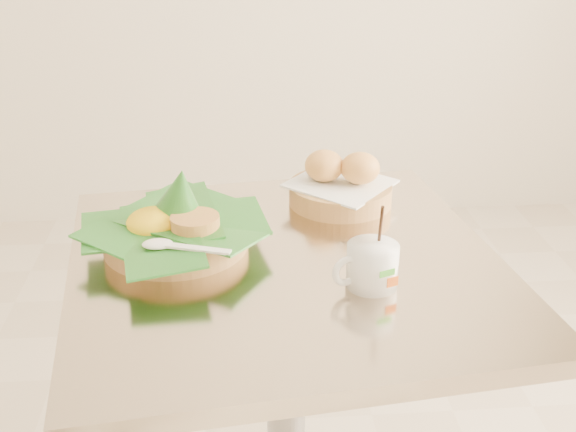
{
  "coord_description": "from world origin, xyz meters",
  "views": [
    {
      "loc": [
        0.1,
        -1.09,
        1.31
      ],
      "look_at": [
        0.18,
        -0.02,
        0.82
      ],
      "focal_mm": 45.0,
      "sensor_mm": 36.0,
      "label": 1
    }
  ],
  "objects": [
    {
      "name": "bread_basket",
      "position": [
        0.3,
        0.19,
        0.79
      ],
      "size": [
        0.24,
        0.24,
        0.1
      ],
      "rotation": [
        0.0,
        0.0,
        0.09
      ],
      "color": "tan",
      "rests_on": "cafe_table"
    },
    {
      "name": "cafe_table",
      "position": [
        0.18,
        -0.04,
        0.53
      ],
      "size": [
        0.78,
        0.78,
        0.75
      ],
      "rotation": [
        0.0,
        0.0,
        0.12
      ],
      "color": "gray",
      "rests_on": "floor"
    },
    {
      "name": "rice_basket",
      "position": [
        -0.0,
        0.02,
        0.79
      ],
      "size": [
        0.31,
        0.31,
        0.15
      ],
      "rotation": [
        0.0,
        0.0,
        -0.01
      ],
      "color": "tan",
      "rests_on": "cafe_table"
    },
    {
      "name": "coffee_mug",
      "position": [
        0.3,
        -0.13,
        0.79
      ],
      "size": [
        0.11,
        0.08,
        0.14
      ],
      "rotation": [
        0.0,
        0.0,
        0.38
      ],
      "color": "white",
      "rests_on": "cafe_table"
    }
  ]
}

